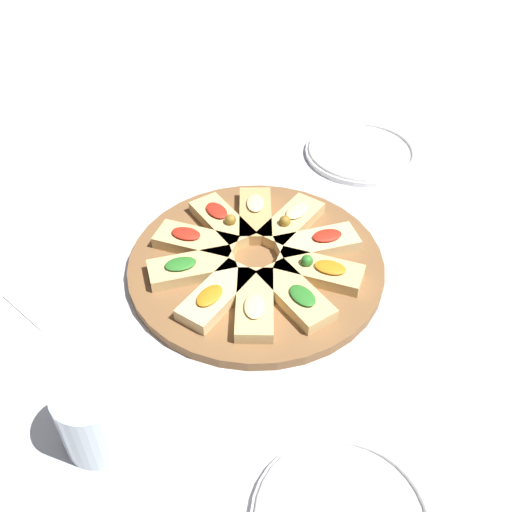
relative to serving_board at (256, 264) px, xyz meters
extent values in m
plane|color=silver|center=(0.00, 0.00, -0.01)|extent=(3.00, 3.00, 0.00)
cylinder|color=brown|center=(0.00, 0.00, 0.00)|extent=(0.40, 0.40, 0.02)
cube|color=#DBB775|center=(-0.04, 0.09, 0.02)|extent=(0.10, 0.14, 0.02)
ellipsoid|color=beige|center=(-0.05, 0.11, 0.03)|extent=(0.05, 0.06, 0.01)
sphere|color=olive|center=(-0.03, 0.07, 0.03)|extent=(0.02, 0.02, 0.02)
cube|color=tan|center=(-0.09, 0.05, 0.02)|extent=(0.14, 0.11, 0.02)
ellipsoid|color=beige|center=(-0.10, 0.06, 0.03)|extent=(0.06, 0.05, 0.01)
cube|color=#DBB775|center=(-0.10, -0.01, 0.02)|extent=(0.13, 0.06, 0.02)
ellipsoid|color=red|center=(-0.12, -0.01, 0.03)|extent=(0.05, 0.03, 0.01)
sphere|color=olive|center=(-0.08, 0.00, 0.03)|extent=(0.02, 0.02, 0.02)
cube|color=#DBB775|center=(-0.08, -0.07, 0.02)|extent=(0.13, 0.12, 0.02)
ellipsoid|color=red|center=(-0.09, -0.08, 0.03)|extent=(0.06, 0.05, 0.01)
cube|color=#DBB775|center=(-0.03, -0.10, 0.02)|extent=(0.09, 0.14, 0.02)
ellipsoid|color=#2D7A28|center=(-0.03, -0.11, 0.03)|extent=(0.04, 0.05, 0.01)
cube|color=#E5C689|center=(0.04, -0.09, 0.02)|extent=(0.10, 0.14, 0.02)
ellipsoid|color=orange|center=(0.05, -0.11, 0.03)|extent=(0.05, 0.06, 0.01)
cube|color=#DBB775|center=(0.09, -0.05, 0.02)|extent=(0.14, 0.11, 0.02)
ellipsoid|color=beige|center=(0.10, -0.06, 0.03)|extent=(0.06, 0.05, 0.01)
cube|color=#DBB775|center=(0.10, 0.01, 0.02)|extent=(0.13, 0.06, 0.02)
ellipsoid|color=#2D7A28|center=(0.12, 0.01, 0.03)|extent=(0.05, 0.03, 0.01)
cube|color=#DBB775|center=(0.08, 0.06, 0.02)|extent=(0.13, 0.12, 0.02)
ellipsoid|color=orange|center=(0.09, 0.08, 0.03)|extent=(0.06, 0.05, 0.01)
sphere|color=#2D7A28|center=(0.06, 0.05, 0.03)|extent=(0.02, 0.02, 0.02)
cube|color=#E5C689|center=(0.02, 0.10, 0.02)|extent=(0.08, 0.14, 0.02)
ellipsoid|color=red|center=(0.03, 0.11, 0.03)|extent=(0.04, 0.05, 0.01)
cylinder|color=white|center=(-0.17, 0.34, 0.00)|extent=(0.22, 0.22, 0.01)
torus|color=white|center=(-0.17, 0.34, 0.00)|extent=(0.21, 0.21, 0.01)
cylinder|color=silver|center=(0.16, -0.31, 0.04)|extent=(0.08, 0.08, 0.10)
cube|color=white|center=(-0.11, -0.30, -0.01)|extent=(0.12, 0.11, 0.01)
camera|label=1|loc=(0.59, -0.35, 0.65)|focal=42.00mm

